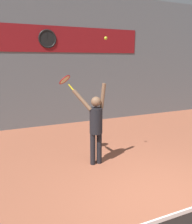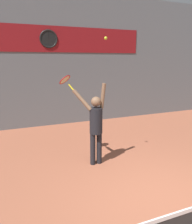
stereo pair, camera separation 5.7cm
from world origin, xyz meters
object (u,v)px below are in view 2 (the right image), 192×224
Objects in this scene: scoreboard_clock at (49,39)px; tennis_player at (96,124)px; tennis_ball at (106,38)px; tennis_racket at (65,80)px.

tennis_player is (0.35, -3.70, -2.23)m from scoreboard_clock.
scoreboard_clock reaches higher than tennis_ball.
tennis_ball reaches higher than tennis_player.
tennis_racket reaches higher than tennis_player.
scoreboard_clock is 0.33× the size of tennis_player.
scoreboard_clock is at bearing 85.58° from tennis_racket.
scoreboard_clock is at bearing 95.43° from tennis_player.
tennis_racket is at bearing 145.42° from tennis_player.
scoreboard_clock is 9.59× the size of tennis_ball.
tennis_racket is 5.73× the size of tennis_ball.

